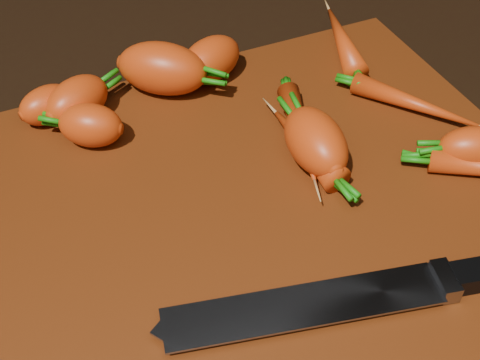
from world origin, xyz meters
name	(u,v)px	position (x,y,z in m)	size (l,w,h in m)	color
ground	(245,218)	(0.00, 0.00, -0.01)	(2.00, 2.00, 0.01)	black
cutting_board	(245,209)	(0.00, 0.00, 0.01)	(0.50, 0.40, 0.01)	#5E2509
carrot_0	(77,100)	(-0.09, 0.16, 0.03)	(0.06, 0.04, 0.04)	#D03E0D
carrot_1	(91,125)	(-0.09, 0.12, 0.03)	(0.06, 0.04, 0.04)	#D03E0D
carrot_2	(162,68)	(-0.01, 0.17, 0.04)	(0.09, 0.05, 0.05)	#D03E0D
carrot_3	(316,142)	(0.07, 0.02, 0.04)	(0.08, 0.05, 0.05)	#D03E0D
carrot_4	(211,60)	(0.04, 0.17, 0.03)	(0.07, 0.04, 0.04)	#D03E0D
carrot_5	(47,105)	(-0.12, 0.17, 0.03)	(0.05, 0.03, 0.03)	#D03E0D
carrot_6	(475,147)	(0.20, -0.03, 0.03)	(0.06, 0.04, 0.04)	#D03E0D
carrot_7	(342,40)	(0.18, 0.16, 0.02)	(0.12, 0.02, 0.02)	#D03E0D
carrot_9	(305,145)	(0.07, 0.03, 0.02)	(0.10, 0.03, 0.03)	#D03E0D
carrot_10	(300,132)	(0.08, 0.05, 0.02)	(0.12, 0.02, 0.02)	#D03E0D
carrot_11	(414,104)	(0.19, 0.04, 0.02)	(0.12, 0.02, 0.02)	#D03E0D
knife	(331,301)	(0.01, -0.11, 0.02)	(0.32, 0.09, 0.02)	gray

